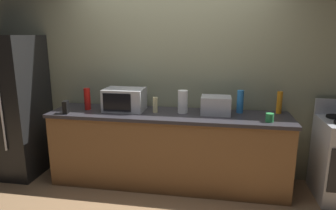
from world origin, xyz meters
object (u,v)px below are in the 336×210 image
Objects in this scene: paper_towel_roll at (183,102)px; cordless_phone at (66,107)px; refrigerator at (12,106)px; toaster_oven at (216,105)px; bottle_dish_soap at (279,103)px; bottle_hot_sauce at (87,99)px; mug_green at (270,118)px; microwave at (125,100)px; bottle_spray_cleaner at (240,102)px; bottle_hand_soap at (155,105)px.

cordless_phone is (-1.35, -0.26, -0.06)m from paper_towel_roll.
toaster_oven is (2.60, 0.06, 0.10)m from refrigerator.
bottle_dish_soap is (2.47, 0.43, 0.06)m from cordless_phone.
bottle_hot_sauce is (-2.30, -0.20, 0.00)m from bottle_dish_soap.
refrigerator reaches higher than mug_green.
bottle_dish_soap is at bearing 4.98° from bottle_hot_sauce.
refrigerator is 3.75× the size of microwave.
mug_green is (1.67, -0.21, -0.09)m from microwave.
refrigerator is 2.61m from toaster_oven.
bottle_spray_cleaner is 1.48× the size of bottle_hand_soap.
bottle_hot_sauce is at bearing -175.02° from bottle_dish_soap.
cordless_phone is at bearing -170.21° from bottle_dish_soap.
refrigerator reaches higher than bottle_spray_cleaner.
bottle_hand_soap is (-0.71, -0.04, -0.01)m from toaster_oven.
bottle_hot_sauce is at bearing -175.24° from bottle_spray_cleaner.
mug_green is (1.28, -0.18, -0.05)m from bottle_hand_soap.
bottle_hand_soap is at bearing 0.49° from refrigerator.
microwave is 0.71m from paper_towel_roll.
refrigerator is 5.29× the size of toaster_oven.
bottle_spray_cleaner is at bearing 21.26° from toaster_oven.
toaster_oven is at bearing 1.33° from refrigerator.
mug_green is (-0.16, -0.38, -0.08)m from bottle_dish_soap.
paper_towel_roll is 1.03× the size of bottle_dish_soap.
mug_green is (0.29, -0.33, -0.09)m from bottle_spray_cleaner.
cordless_phone is (0.87, -0.21, 0.07)m from refrigerator.
paper_towel_roll is 1.38m from cordless_phone.
paper_towel_roll reaches higher than bottle_hot_sauce.
mug_green is (2.14, -0.18, -0.09)m from bottle_hot_sauce.
paper_towel_roll is at bearing -0.55° from cordless_phone.
refrigerator is 6.67× the size of paper_towel_roll.
microwave is 3.20× the size of cordless_phone.
toaster_oven is 0.62m from mug_green.
toaster_oven is at bearing 158.42° from mug_green.
bottle_dish_soap is at bearing -1.67° from cordless_phone.
bottle_spray_cleaner reaches higher than toaster_oven.
paper_towel_roll is at bearing 167.30° from mug_green.
microwave is at bearing 172.72° from mug_green.
microwave is 1.77× the size of bottle_spray_cleaner.
mug_green is at bearing -7.28° from microwave.
refrigerator reaches higher than microwave.
paper_towel_roll is at bearing 0.18° from microwave.
bottle_dish_soap is 1.46m from bottle_hand_soap.
refrigerator reaches higher than bottle_hot_sauce.
paper_towel_roll is at bearing -171.57° from bottle_dish_soap.
microwave is (1.51, 0.05, 0.13)m from refrigerator.
bottle_dish_soap is 2.83× the size of mug_green.
refrigerator is 3.18m from mug_green.
bottle_dish_soap is at bearing 67.08° from mug_green.
bottle_hot_sauce reaches higher than bottle_dish_soap.
bottle_hand_soap is (-0.99, -0.15, -0.04)m from bottle_spray_cleaner.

